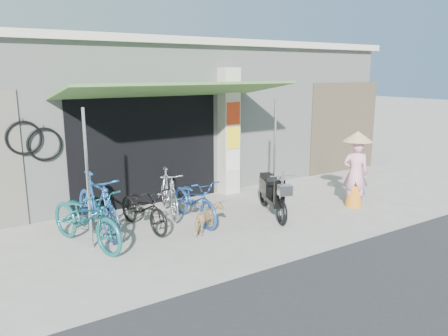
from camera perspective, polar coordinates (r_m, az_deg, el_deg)
ground at (r=8.43m, az=4.86°, el=-7.74°), size 80.00×80.00×0.00m
bicycle_shop at (r=12.39m, az=-9.57°, el=7.34°), size 12.30×5.30×3.66m
shop_pillar at (r=10.50m, az=0.57°, el=4.77°), size 0.42×0.44×3.00m
awning at (r=8.82m, az=-6.15°, el=9.85°), size 4.60×1.88×2.72m
neighbour_right at (r=13.33m, az=15.37°, el=5.11°), size 2.60×0.06×2.60m
bike_teal at (r=7.73m, az=-17.57°, el=-6.22°), size 1.23×2.04×1.01m
bike_blue at (r=8.23m, az=-16.20°, el=-4.58°), size 0.69×1.92×1.13m
bike_black at (r=8.32m, az=-10.47°, el=-5.16°), size 0.79×1.65×0.83m
bike_silver at (r=9.04m, az=-7.24°, el=-3.17°), size 0.82×1.67×0.97m
bike_navy at (r=8.60m, az=-3.87°, el=-4.17°), size 0.61×1.70×0.89m
street_dog at (r=8.01m, az=-2.07°, el=-6.70°), size 0.72×0.56×0.56m
moped at (r=9.05m, az=6.28°, el=-3.36°), size 0.82×1.67×0.99m
nun at (r=9.89m, az=16.82°, el=-0.17°), size 0.64×0.64×1.67m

